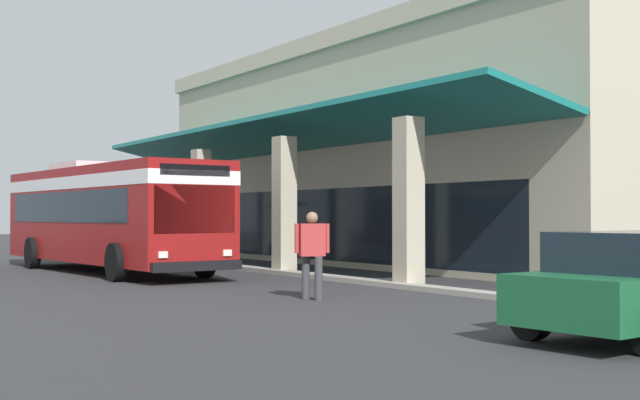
{
  "coord_description": "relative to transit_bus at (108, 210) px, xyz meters",
  "views": [
    {
      "loc": [
        21.91,
        -8.91,
        1.68
      ],
      "look_at": [
        1.04,
        4.45,
        2.15
      ],
      "focal_mm": 47.66,
      "sensor_mm": 36.0,
      "label": 1
    }
  ],
  "objects": [
    {
      "name": "plaza_building",
      "position": [
        0.31,
        13.59,
        2.11
      ],
      "size": [
        23.71,
        16.31,
        7.92
      ],
      "color": "#B2A88E",
      "rests_on": "ground"
    },
    {
      "name": "pedestrian",
      "position": [
        10.42,
        0.71,
        -0.85
      ],
      "size": [
        0.53,
        0.64,
        1.77
      ],
      "color": "#38383D",
      "rests_on": "ground"
    },
    {
      "name": "transit_bus",
      "position": [
        0.0,
        0.0,
        0.0
      ],
      "size": [
        11.35,
        3.3,
        3.34
      ],
      "color": "maroon",
      "rests_on": "ground"
    },
    {
      "name": "curb_strip",
      "position": [
        0.31,
        3.95,
        -1.79
      ],
      "size": [
        28.09,
        0.5,
        0.12
      ],
      "primitive_type": "cube",
      "color": "#9E998E",
      "rests_on": "ground"
    },
    {
      "name": "ground",
      "position": [
        2.98,
        8.55,
        -1.85
      ],
      "size": [
        120.0,
        120.0,
        0.0
      ],
      "primitive_type": "plane",
      "color": "#2D2D30"
    },
    {
      "name": "potted_palm",
      "position": [
        -5.3,
        5.17,
        -1.22
      ],
      "size": [
        1.8,
        1.86,
        2.29
      ],
      "color": "gray",
      "rests_on": "ground"
    }
  ]
}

